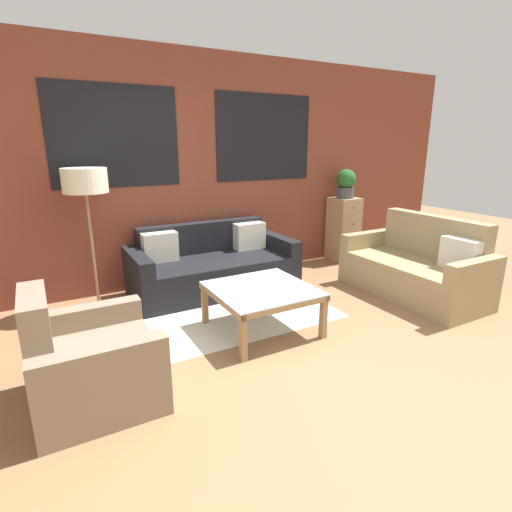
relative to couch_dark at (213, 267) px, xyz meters
name	(u,v)px	position (x,y,z in m)	size (l,w,h in m)	color
ground_plane	(311,360)	(0.03, -1.95, -0.28)	(16.00, 16.00, 0.00)	#8E6642
wall_back_brick	(197,170)	(0.03, 0.49, 1.13)	(8.40, 0.09, 2.80)	brown
rug	(236,309)	(-0.05, -0.71, -0.28)	(1.91, 1.47, 0.00)	silver
couch_dark	(213,267)	(0.00, 0.00, 0.00)	(1.96, 0.88, 0.78)	black
settee_vintage	(416,270)	(2.00, -1.34, 0.03)	(0.80, 1.63, 0.92)	#99845B
armchair_corner	(90,364)	(-1.61, -1.63, 0.00)	(0.80, 0.85, 0.84)	#84705B
coffee_table	(262,294)	(-0.05, -1.27, 0.09)	(0.90, 0.90, 0.43)	silver
floor_lamp	(85,186)	(-1.32, 0.07, 1.04)	(0.44, 0.44, 1.49)	olive
drawer_cabinet	(343,229)	(2.24, 0.22, 0.20)	(0.38, 0.40, 0.95)	tan
potted_plant	(346,183)	(2.24, 0.22, 0.89)	(0.28, 0.28, 0.42)	#47474C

